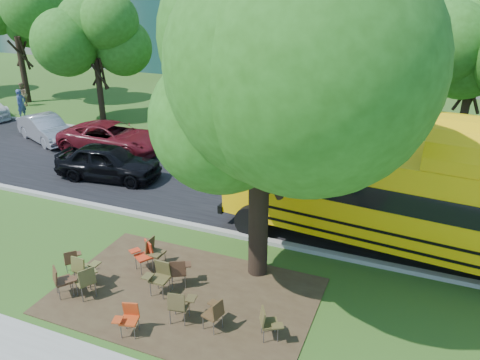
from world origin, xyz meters
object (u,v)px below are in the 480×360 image
at_px(chair_0, 83,267).
at_px(chair_5, 129,316).
at_px(chair_4, 179,304).
at_px(pedestrian_a, 21,104).
at_px(chair_10, 154,250).
at_px(chair_11, 179,270).
at_px(bg_car_silver, 46,129).
at_px(chair_8, 72,259).
at_px(chair_6, 215,312).
at_px(chair_3, 160,275).
at_px(main_tree, 261,76).
at_px(chair_1, 61,279).
at_px(chair_7, 268,321).
at_px(school_bus, 462,207).
at_px(pedestrian_b, 23,94).
at_px(chair_2, 86,279).
at_px(chair_9, 145,253).
at_px(black_car, 108,162).
at_px(bg_car_red, 112,138).

relative_size(chair_0, chair_5, 1.15).
height_order(chair_4, pedestrian_a, pedestrian_a).
relative_size(chair_10, chair_11, 1.04).
bearing_deg(bg_car_silver, chair_8, -111.17).
distance_m(chair_5, chair_6, 2.07).
bearing_deg(chair_10, chair_3, 41.05).
bearing_deg(main_tree, chair_1, -145.40).
height_order(main_tree, chair_0, main_tree).
relative_size(chair_5, chair_7, 0.98).
distance_m(chair_7, chair_8, 6.21).
bearing_deg(chair_8, school_bus, -22.01).
bearing_deg(chair_4, school_bus, 30.82).
bearing_deg(chair_8, pedestrian_b, 91.76).
height_order(school_bus, chair_2, school_bus).
bearing_deg(chair_9, black_car, -12.71).
bearing_deg(chair_6, school_bus, -30.60).
height_order(chair_2, pedestrian_a, pedestrian_a).
xyz_separation_m(chair_7, pedestrian_a, (-20.55, 12.73, 0.39)).
relative_size(chair_9, bg_car_red, 0.18).
relative_size(chair_4, black_car, 0.21).
relative_size(chair_2, chair_9, 1.02).
xyz_separation_m(chair_10, pedestrian_b, (-18.85, 13.59, 0.22)).
height_order(main_tree, chair_4, main_tree).
height_order(main_tree, chair_9, main_tree).
height_order(chair_4, chair_10, chair_10).
distance_m(chair_6, chair_7, 1.31).
relative_size(chair_6, chair_9, 0.91).
distance_m(chair_7, bg_car_red, 15.12).
relative_size(chair_11, black_car, 0.20).
relative_size(chair_3, chair_11, 1.06).
bearing_deg(chair_8, chair_0, -73.56).
distance_m(chair_4, pedestrian_b, 25.90).
height_order(chair_1, chair_7, chair_1).
bearing_deg(black_car, chair_1, -158.61).
relative_size(chair_2, chair_4, 1.01).
relative_size(chair_2, bg_car_silver, 0.23).
height_order(bg_car_red, pedestrian_a, pedestrian_a).
bearing_deg(chair_6, chair_9, 76.68).
bearing_deg(chair_5, chair_8, -43.11).
height_order(chair_8, bg_car_red, bg_car_red).
distance_m(main_tree, school_bus, 7.06).
bearing_deg(chair_1, chair_7, 42.21).
bearing_deg(chair_7, main_tree, 176.42).
bearing_deg(chair_11, black_car, 109.68).
bearing_deg(main_tree, bg_car_silver, 153.71).
distance_m(chair_6, pedestrian_b, 26.57).
relative_size(chair_3, bg_car_red, 0.18).
bearing_deg(chair_1, chair_3, 62.16).
distance_m(chair_4, chair_7, 2.23).
xyz_separation_m(chair_1, chair_7, (5.67, 0.54, -0.04)).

